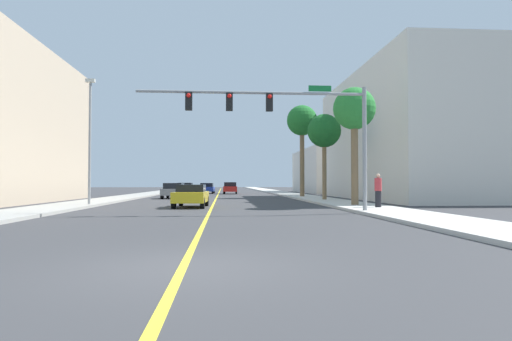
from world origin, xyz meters
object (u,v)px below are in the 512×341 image
(traffic_signal_mast, at_px, (286,115))
(palm_near, at_px, (354,111))
(street_lamp, at_px, (90,134))
(pedestrian, at_px, (378,190))
(car_black, at_px, (185,189))
(car_blue, at_px, (207,188))
(palm_mid, at_px, (324,132))
(palm_far, at_px, (302,122))
(car_yellow, at_px, (191,195))
(car_red, at_px, (230,188))
(car_gray, at_px, (174,190))

(traffic_signal_mast, xyz_separation_m, palm_near, (4.92, 5.23, 1.09))
(street_lamp, bearing_deg, pedestrian, -15.11)
(car_black, height_order, car_blue, car_black)
(traffic_signal_mast, relative_size, palm_mid, 1.61)
(traffic_signal_mast, relative_size, palm_far, 1.22)
(car_black, distance_m, car_yellow, 27.68)
(street_lamp, bearing_deg, palm_far, 42.65)
(car_black, bearing_deg, car_blue, 69.01)
(car_red, bearing_deg, car_blue, 148.05)
(palm_near, bearing_deg, car_yellow, 176.30)
(car_red, relative_size, pedestrian, 2.21)
(car_yellow, bearing_deg, palm_mid, 39.89)
(car_yellow, bearing_deg, car_black, 98.05)
(car_blue, bearing_deg, car_gray, -95.26)
(car_blue, bearing_deg, palm_near, -71.28)
(car_gray, bearing_deg, car_red, 73.64)
(car_red, bearing_deg, pedestrian, -76.21)
(car_gray, xyz_separation_m, pedestrian, (12.93, -18.08, 0.31))
(pedestrian, bearing_deg, traffic_signal_mast, -143.04)
(palm_near, distance_m, palm_far, 16.54)
(palm_mid, xyz_separation_m, car_blue, (-10.17, 25.57, -4.74))
(palm_near, height_order, palm_far, palm_far)
(car_yellow, bearing_deg, car_blue, 92.82)
(car_blue, distance_m, car_yellow, 33.16)
(palm_far, xyz_separation_m, pedestrian, (0.66, -19.11, -6.34))
(palm_mid, xyz_separation_m, car_red, (-7.07, 23.51, -4.70))
(car_black, xyz_separation_m, car_yellow, (2.77, -27.54, -0.05))
(car_red, distance_m, car_gray, 17.21)
(street_lamp, distance_m, car_gray, 14.56)
(car_gray, bearing_deg, street_lamp, -102.69)
(traffic_signal_mast, bearing_deg, palm_mid, 69.61)
(traffic_signal_mast, height_order, palm_near, palm_near)
(traffic_signal_mast, bearing_deg, car_blue, 97.54)
(pedestrian, bearing_deg, street_lamp, 176.22)
(car_yellow, distance_m, car_gray, 15.04)
(street_lamp, distance_m, palm_near, 16.24)
(street_lamp, bearing_deg, traffic_signal_mast, -32.29)
(street_lamp, relative_size, car_gray, 1.80)
(traffic_signal_mast, distance_m, palm_far, 22.37)
(car_yellow, bearing_deg, traffic_signal_mast, -48.03)
(car_red, bearing_deg, street_lamp, -105.35)
(street_lamp, relative_size, palm_far, 0.87)
(pedestrian, bearing_deg, car_gray, 136.90)
(street_lamp, height_order, car_blue, street_lamp)
(traffic_signal_mast, distance_m, car_gray, 22.34)
(palm_near, distance_m, car_black, 31.25)
(car_black, xyz_separation_m, car_gray, (0.10, -12.75, -0.01))
(traffic_signal_mast, height_order, car_gray, traffic_signal_mast)
(palm_far, bearing_deg, car_red, 113.96)
(car_yellow, relative_size, car_gray, 0.97)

